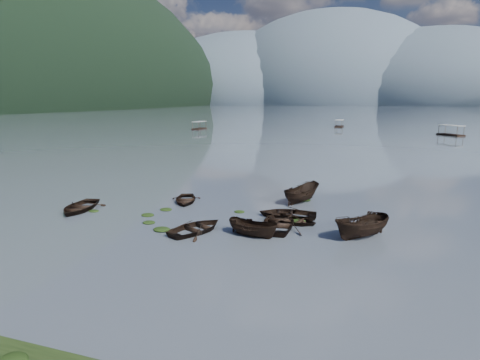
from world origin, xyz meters
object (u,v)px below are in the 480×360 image
(rowboat_0, at_px, (80,210))
(pontoon_left, at_px, (199,129))
(rowboat_3, at_px, (279,227))
(pontoon_centre, at_px, (339,127))

(rowboat_0, bearing_deg, pontoon_left, 96.33)
(rowboat_3, bearing_deg, pontoon_centre, -96.05)
(rowboat_3, height_order, pontoon_centre, pontoon_centre)
(rowboat_3, height_order, pontoon_left, pontoon_left)
(rowboat_0, distance_m, pontoon_left, 91.83)
(pontoon_centre, bearing_deg, rowboat_3, -86.14)
(pontoon_left, bearing_deg, pontoon_centre, 32.41)
(rowboat_0, distance_m, pontoon_centre, 113.22)
(pontoon_centre, bearing_deg, rowboat_0, -95.00)
(rowboat_0, xyz_separation_m, pontoon_centre, (16.13, 112.07, 0.00))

